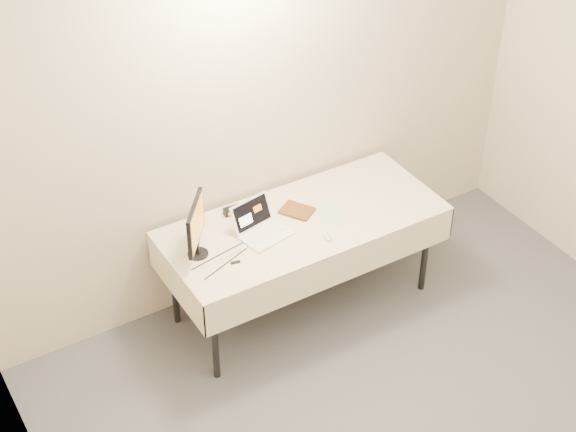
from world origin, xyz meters
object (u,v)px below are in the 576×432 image
laptop (260,226)px  monitor (196,226)px  table (303,228)px  book (292,205)px

laptop → monitor: 0.47m
table → monitor: monitor is taller
laptop → book: book is taller
laptop → book: bearing=-5.1°
table → book: 0.18m
monitor → book: 0.70m
table → laptop: 0.33m
table → book: book is taller
monitor → laptop: bearing=-52.7°
monitor → book: (0.69, 0.02, -0.12)m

